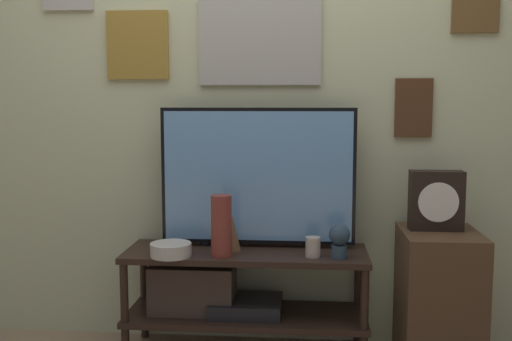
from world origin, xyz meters
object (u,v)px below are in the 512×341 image
vase_slim_bronze (232,233)px  decorative_bust (339,239)px  television (258,176)px  vase_wide_bowl (171,250)px  vase_tall_ceramic (221,226)px  mantel_clock (436,201)px  candle_jar (313,247)px

vase_slim_bronze → decorative_bust: (0.53, -0.11, 0.01)m
television → decorative_bust: size_ratio=5.96×
vase_wide_bowl → vase_tall_ceramic: (0.25, 0.02, 0.12)m
vase_slim_bronze → vase_tall_ceramic: 0.14m
vase_tall_ceramic → decorative_bust: bearing=1.0°
vase_wide_bowl → decorative_bust: bearing=2.2°
decorative_bust → mantel_clock: (0.47, 0.12, 0.17)m
vase_slim_bronze → vase_tall_ceramic: size_ratio=0.59×
vase_slim_bronze → vase_tall_ceramic: bearing=-107.4°
vase_tall_ceramic → mantel_clock: size_ratio=1.03×
decorative_bust → vase_tall_ceramic: bearing=-179.0°
vase_wide_bowl → vase_tall_ceramic: vase_tall_ceramic is taller
vase_wide_bowl → decorative_bust: 0.82m
vase_wide_bowl → mantel_clock: 1.32m
candle_jar → television: bearing=147.3°
television → vase_tall_ceramic: television is taller
vase_wide_bowl → vase_tall_ceramic: 0.27m
television → mantel_clock: bearing=-4.5°
television → candle_jar: (0.28, -0.18, -0.32)m
vase_wide_bowl → mantel_clock: bearing=6.9°
vase_tall_ceramic → mantel_clock: bearing=7.4°
television → vase_slim_bronze: television is taller
vase_slim_bronze → candle_jar: size_ratio=1.83×
candle_jar → decorative_bust: size_ratio=0.58×
television → decorative_bust: (0.41, -0.19, -0.27)m
candle_jar → mantel_clock: 0.65m
vase_tall_ceramic → decorative_bust: size_ratio=1.80×
television → vase_tall_ceramic: (-0.16, -0.20, -0.22)m
vase_wide_bowl → candle_jar: (0.69, 0.04, 0.02)m
vase_tall_ceramic → mantel_clock: (1.04, 0.13, 0.12)m
vase_tall_ceramic → decorative_bust: vase_tall_ceramic is taller
decorative_bust → mantel_clock: 0.52m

